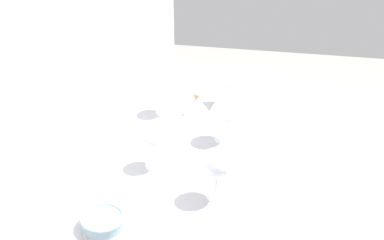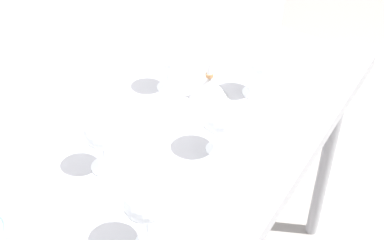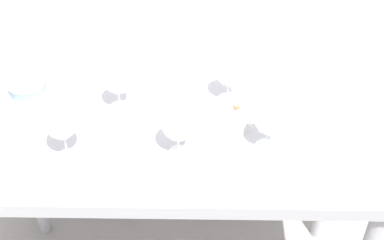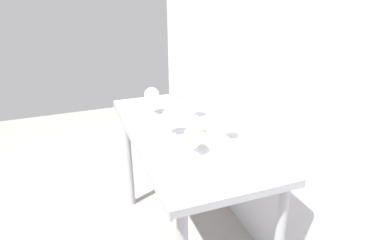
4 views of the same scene
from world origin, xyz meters
TOP-DOWN VIEW (x-y plane):
  - back_wall at (0.00, 0.49)m, footprint 3.80×0.04m
  - steel_counter at (0.00, -0.01)m, footprint 1.40×0.65m
  - wine_glass_near_left at (-0.33, -0.13)m, footprint 0.10×0.10m
  - wine_glass_near_right at (0.30, -0.08)m, footprint 0.09×0.09m
  - wine_glass_near_center at (0.02, -0.11)m, footprint 0.10×0.10m
  - wine_glass_far_left at (-0.19, 0.10)m, footprint 0.09×0.09m
  - wine_glass_far_right at (0.18, 0.16)m, footprint 0.09×0.09m
  - tasting_sheet_upper at (0.38, 0.15)m, footprint 0.27×0.31m
  - tasting_bowl at (-0.53, 0.19)m, footprint 0.14×0.14m
  - decanter_funnel at (0.20, 0.02)m, footprint 0.12×0.12m

SIDE VIEW (x-z plane):
  - steel_counter at x=0.00m, z-range 0.34..1.24m
  - tasting_sheet_upper at x=0.38m, z-range 0.90..0.90m
  - tasting_bowl at x=-0.53m, z-range 0.90..0.95m
  - decanter_funnel at x=0.20m, z-range 0.87..1.01m
  - wine_glass_far_right at x=0.18m, z-range 0.93..1.09m
  - wine_glass_near_right at x=0.30m, z-range 0.93..1.09m
  - wine_glass_far_left at x=-0.19m, z-range 0.93..1.09m
  - wine_glass_near_center at x=0.02m, z-range 0.93..1.10m
  - wine_glass_near_left at x=-0.33m, z-range 0.94..1.13m
  - back_wall at x=0.00m, z-range 0.00..2.60m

